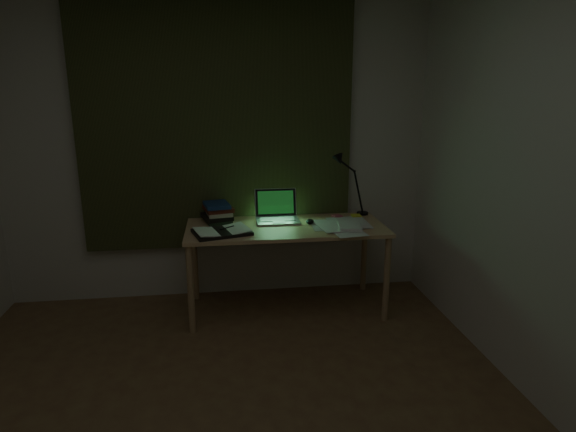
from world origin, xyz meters
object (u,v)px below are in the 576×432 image
at_px(desk, 286,268).
at_px(open_textbook, 222,231).
at_px(book_stack, 218,212).
at_px(loose_papers, 342,226).
at_px(desk_lamp, 364,184).
at_px(laptop, 278,207).

relative_size(desk, open_textbook, 3.84).
relative_size(book_stack, loose_papers, 0.63).
bearing_deg(desk, loose_papers, -13.83).
bearing_deg(desk, book_stack, 159.94).
xyz_separation_m(desk, desk_lamp, (0.70, 0.27, 0.62)).
xyz_separation_m(open_textbook, loose_papers, (0.92, 0.04, -0.01)).
height_order(desk, laptop, laptop).
bearing_deg(book_stack, loose_papers, -17.34).
relative_size(desk, desk_lamp, 2.95).
distance_m(desk, loose_papers, 0.57).
distance_m(open_textbook, loose_papers, 0.92).
distance_m(loose_papers, desk_lamp, 0.53).
bearing_deg(desk_lamp, loose_papers, -131.57).
xyz_separation_m(desk, open_textbook, (-0.50, -0.14, 0.37)).
xyz_separation_m(book_stack, desk_lamp, (1.23, 0.08, 0.18)).
bearing_deg(desk_lamp, desk, -164.10).
bearing_deg(laptop, book_stack, 171.66).
bearing_deg(loose_papers, book_stack, 162.66).
bearing_deg(desk, open_textbook, -164.27).
xyz_separation_m(open_textbook, book_stack, (-0.03, 0.33, 0.07)).
distance_m(laptop, open_textbook, 0.53).
distance_m(desk, open_textbook, 0.64).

